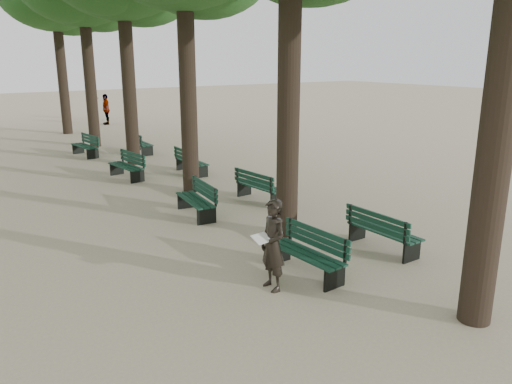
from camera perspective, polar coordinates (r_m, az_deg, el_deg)
ground at (r=9.24m, az=7.66°, el=-11.84°), size 120.00×120.00×0.00m
bench_left_0 at (r=9.97m, az=5.72°, el=-7.95°), size 0.65×1.82×0.92m
bench_left_1 at (r=13.60m, az=-6.89°, el=-1.61°), size 0.80×1.86×0.92m
bench_left_2 at (r=18.24m, az=-14.57°, el=2.34°), size 0.77×1.85×0.92m
bench_left_3 at (r=22.92m, az=-18.94°, el=4.57°), size 0.77×1.85×0.92m
bench_right_0 at (r=11.49m, az=14.34°, el=-5.17°), size 0.58×1.80×0.92m
bench_right_1 at (r=14.88m, az=0.51°, el=-0.02°), size 0.71×1.84×0.92m
bench_right_2 at (r=18.57m, az=-7.36°, el=2.94°), size 0.62×1.82×0.92m
bench_right_3 at (r=22.96m, az=-13.01°, el=5.02°), size 0.63×1.82×0.92m
man_with_map at (r=9.13m, az=1.94°, el=-6.09°), size 0.62×0.71×1.73m
pedestrian_b at (r=36.30m, az=-17.96°, el=9.19°), size 0.86×1.08×1.66m
pedestrian_c at (r=33.39m, az=-16.77°, el=9.04°), size 0.56×1.17×1.92m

